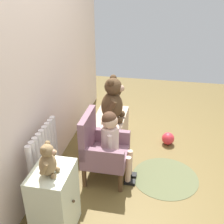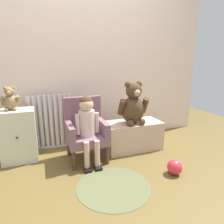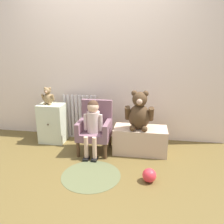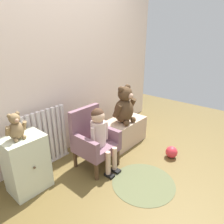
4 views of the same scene
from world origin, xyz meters
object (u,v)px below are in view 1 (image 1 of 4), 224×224
small_dresser (55,201)px  low_bench (109,131)px  child_figure (112,137)px  floor_rug (165,177)px  small_teddy_bear (48,161)px  large_teddy_bear (113,101)px  child_armchair (101,148)px  radiator (45,164)px  toy_ball (168,139)px

small_dresser → low_bench: small_dresser is taller
child_figure → floor_rug: child_figure is taller
small_teddy_bear → child_figure: bearing=-22.6°
low_bench → large_teddy_bear: large_teddy_bear is taller
low_bench → small_teddy_bear: (-1.37, 0.15, 0.52)m
child_armchair → child_figure: bearing=-90.0°
low_bench → large_teddy_bear: 0.41m
child_armchair → floor_rug: child_armchair is taller
small_teddy_bear → radiator: bearing=30.0°
small_dresser → large_teddy_bear: (1.31, -0.20, 0.29)m
floor_rug → small_dresser: bearing=133.9°
child_figure → small_teddy_bear: bearing=157.4°
radiator → floor_rug: size_ratio=1.03×
small_teddy_bear → toy_ball: small_teddy_bear is taller
radiator → toy_ball: radiator is taller
toy_ball → low_bench: bearing=100.4°
low_bench → toy_ball: (0.13, -0.70, -0.10)m
radiator → child_figure: 0.66m
small_dresser → large_teddy_bear: 1.35m
small_teddy_bear → floor_rug: size_ratio=0.38×
low_bench → toy_ball: bearing=-79.6°
large_teddy_bear → toy_ball: (0.15, -0.65, -0.50)m
low_bench → toy_ball: 0.72m
child_armchair → small_teddy_bear: (-0.75, 0.20, 0.36)m
low_bench → large_teddy_bear: size_ratio=1.38×
child_figure → child_armchair: bearing=90.0°
large_teddy_bear → small_teddy_bear: 1.36m
child_figure → floor_rug: size_ratio=1.11×
radiator → small_dresser: bearing=-148.1°
small_dresser → floor_rug: bearing=-46.1°
child_figure → large_teddy_bear: 0.61m
child_figure → small_teddy_bear: size_ratio=2.89×
small_teddy_bear → large_teddy_bear: bearing=-8.3°
large_teddy_bear → small_teddy_bear: size_ratio=2.01×
floor_rug → toy_ball: size_ratio=4.46×
toy_ball → child_figure: bearing=144.0°
radiator → small_teddy_bear: bearing=-150.0°
child_armchair → large_teddy_bear: (0.59, 0.00, 0.24)m
low_bench → floor_rug: bearing=-126.9°
child_figure → small_teddy_bear: (-0.75, 0.31, 0.22)m
floor_rug → low_bench: bearing=53.1°
child_figure → toy_ball: size_ratio=4.96×
small_dresser → low_bench: size_ratio=0.83×
low_bench → toy_ball: low_bench is taller
radiator → small_dresser: (-0.37, -0.23, -0.05)m
radiator → floor_rug: bearing=-67.6°
child_armchair → floor_rug: bearing=-81.2°
child_armchair → toy_ball: 1.03m
child_figure → low_bench: bearing=14.4°
child_figure → floor_rug: (0.10, -0.53, -0.48)m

